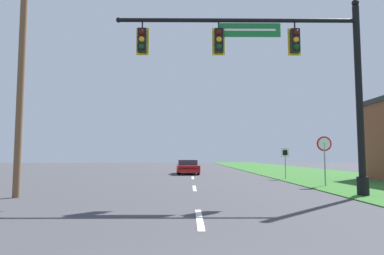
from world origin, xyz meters
The scene contains 7 objects.
grass_verge_right centered at (10.50, 30.00, 0.02)m, with size 10.00×110.00×0.04m.
road_center_line centered at (0.00, 22.00, 0.01)m, with size 0.16×34.80×0.01m.
signal_mast centered at (3.73, 10.72, 4.88)m, with size 9.78×0.47×7.75m.
car_ahead centered at (-0.39, 27.35, 0.61)m, with size 2.07×4.77×1.19m.
stop_sign centered at (6.66, 15.01, 1.86)m, with size 0.76×0.07×2.50m.
route_sign_post centered at (6.21, 20.58, 1.53)m, with size 0.55×0.06×2.03m.
utility_pole_near centered at (-6.65, 10.40, 5.51)m, with size 1.80×0.26×10.69m.
Camera 1 is at (-0.25, -2.43, 1.52)m, focal length 32.00 mm.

